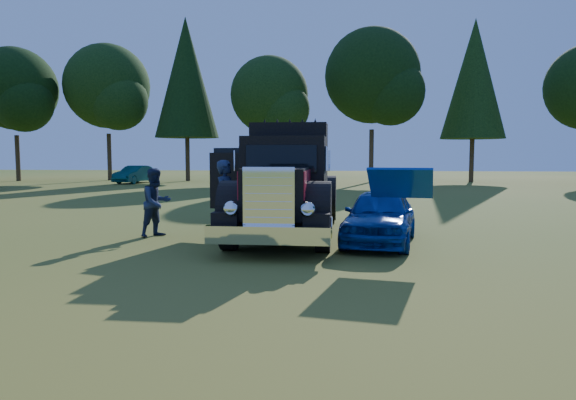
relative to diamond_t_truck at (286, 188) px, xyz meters
The scene contains 7 objects.
ground 2.77m from the diamond_t_truck, 99.12° to the right, with size 120.00×120.00×0.00m, color #305218.
treeline 25.97m from the diamond_t_truck, 96.74° to the left, with size 72.10×24.04×13.84m.
diamond_t_truck is the anchor object (origin of this frame).
hotrod_coupe 2.59m from the diamond_t_truck, 18.44° to the right, with size 2.21×4.29×1.89m.
spectator_near 1.66m from the diamond_t_truck, 148.26° to the right, with size 0.74×0.48×2.02m, color #1B1C41.
spectator_far 3.42m from the diamond_t_truck, behind, with size 0.87×0.68×1.80m, color #1F3349.
distant_teal_car 28.30m from the diamond_t_truck, 120.56° to the left, with size 1.42×4.07×1.34m, color #0A2E3C.
Camera 1 is at (1.90, -10.86, 2.13)m, focal length 32.00 mm.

